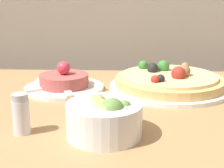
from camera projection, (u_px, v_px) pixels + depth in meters
The scene contains 5 objects.
dining_table at pixel (122, 146), 0.74m from camera, with size 1.35×0.63×0.73m.
pizza_plate at pixel (167, 81), 0.81m from camera, with size 0.31×0.31×0.07m.
tartare_plate at pixel (63, 83), 0.80m from camera, with size 0.20×0.20×0.07m.
small_bowl at pixel (102, 118), 0.53m from camera, with size 0.13×0.13×0.07m.
salt_shaker at pixel (19, 114), 0.54m from camera, with size 0.03×0.03×0.07m.
Camera 1 is at (0.00, -0.36, 0.96)m, focal length 50.00 mm.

